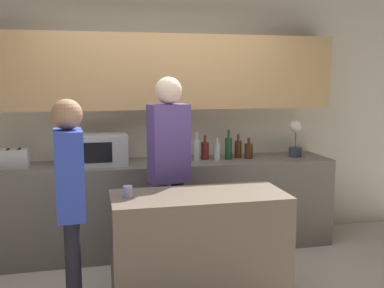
{
  "coord_description": "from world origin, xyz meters",
  "views": [
    {
      "loc": [
        -0.66,
        -3.05,
        1.76
      ],
      "look_at": [
        0.13,
        0.45,
        1.24
      ],
      "focal_mm": 42.0,
      "sensor_mm": 36.0,
      "label": 1
    }
  ],
  "objects": [
    {
      "name": "bottle_2",
      "position": [
        0.6,
        1.35,
        1.01
      ],
      "size": [
        0.06,
        0.06,
        0.24
      ],
      "color": "silver",
      "rests_on": "back_counter"
    },
    {
      "name": "bottle_0",
      "position": [
        0.39,
        1.39,
        1.03
      ],
      "size": [
        0.06,
        0.06,
        0.29
      ],
      "color": "silver",
      "rests_on": "back_counter"
    },
    {
      "name": "kitchen_island",
      "position": [
        0.13,
        0.2,
        0.44
      ],
      "size": [
        1.34,
        0.59,
        0.89
      ],
      "color": "brown",
      "rests_on": "ground_plane"
    },
    {
      "name": "back_wall",
      "position": [
        0.0,
        1.66,
        1.54
      ],
      "size": [
        6.4,
        0.4,
        2.7
      ],
      "color": "beige",
      "rests_on": "ground_plane"
    },
    {
      "name": "bottle_4",
      "position": [
        0.86,
        1.44,
        1.02
      ],
      "size": [
        0.08,
        0.08,
        0.26
      ],
      "color": "#472814",
      "rests_on": "back_counter"
    },
    {
      "name": "bottle_1",
      "position": [
        0.49,
        1.43,
        1.02
      ],
      "size": [
        0.08,
        0.08,
        0.25
      ],
      "color": "maroon",
      "rests_on": "back_counter"
    },
    {
      "name": "person_center",
      "position": [
        -0.01,
        0.76,
        1.07
      ],
      "size": [
        0.38,
        0.27,
        1.78
      ],
      "rotation": [
        0.0,
        0.0,
        -2.9
      ],
      "color": "black",
      "rests_on": "ground_plane"
    },
    {
      "name": "back_counter",
      "position": [
        0.0,
        1.39,
        0.46
      ],
      "size": [
        3.6,
        0.62,
        0.92
      ],
      "color": "#6B665B",
      "rests_on": "ground_plane"
    },
    {
      "name": "microwave",
      "position": [
        -0.58,
        1.38,
        1.07
      ],
      "size": [
        0.52,
        0.39,
        0.3
      ],
      "color": "#B7BABC",
      "rests_on": "back_counter"
    },
    {
      "name": "potted_plant",
      "position": [
        1.49,
        1.39,
        1.12
      ],
      "size": [
        0.14,
        0.14,
        0.39
      ],
      "color": "#333D4C",
      "rests_on": "back_counter"
    },
    {
      "name": "cup_0",
      "position": [
        -0.41,
        0.21,
        0.93
      ],
      "size": [
        0.07,
        0.07,
        0.09
      ],
      "color": "#9B96B4",
      "rests_on": "kitchen_island"
    },
    {
      "name": "person_left",
      "position": [
        -0.82,
        0.13,
        0.96
      ],
      "size": [
        0.21,
        0.35,
        1.63
      ],
      "rotation": [
        0.0,
        0.0,
        -1.5
      ],
      "color": "black",
      "rests_on": "ground_plane"
    },
    {
      "name": "bottle_5",
      "position": [
        0.95,
        1.38,
        1.01
      ],
      "size": [
        0.09,
        0.09,
        0.22
      ],
      "color": "#472814",
      "rests_on": "back_counter"
    },
    {
      "name": "bottle_3",
      "position": [
        0.73,
        1.38,
        1.04
      ],
      "size": [
        0.07,
        0.07,
        0.31
      ],
      "color": "#194723",
      "rests_on": "back_counter"
    },
    {
      "name": "toaster",
      "position": [
        -1.38,
        1.39,
        1.01
      ],
      "size": [
        0.26,
        0.16,
        0.18
      ],
      "color": "silver",
      "rests_on": "back_counter"
    }
  ]
}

